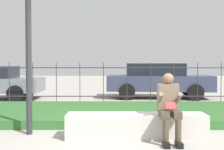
{
  "coord_description": "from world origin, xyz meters",
  "views": [
    {
      "loc": [
        -0.11,
        -6.03,
        1.46
      ],
      "look_at": [
        -0.15,
        3.75,
        1.09
      ],
      "focal_mm": 50.0,
      "sensor_mm": 36.0,
      "label": 1
    }
  ],
  "objects_px": {
    "car_parked_center": "(160,80)",
    "person_seated_reader": "(170,104)",
    "street_lamp": "(30,24)",
    "stone_bench": "(137,127)"
  },
  "relations": [
    {
      "from": "car_parked_center",
      "to": "street_lamp",
      "type": "xyz_separation_m",
      "value": [
        -3.64,
        -6.71,
        1.49
      ]
    },
    {
      "from": "person_seated_reader",
      "to": "car_parked_center",
      "type": "height_order",
      "value": "car_parked_center"
    },
    {
      "from": "stone_bench",
      "to": "street_lamp",
      "type": "xyz_separation_m",
      "value": [
        -2.16,
        0.31,
        2.05
      ]
    },
    {
      "from": "stone_bench",
      "to": "person_seated_reader",
      "type": "distance_m",
      "value": 0.82
    },
    {
      "from": "person_seated_reader",
      "to": "street_lamp",
      "type": "distance_m",
      "value": 3.22
    },
    {
      "from": "person_seated_reader",
      "to": "car_parked_center",
      "type": "distance_m",
      "value": 7.4
    },
    {
      "from": "person_seated_reader",
      "to": "street_lamp",
      "type": "xyz_separation_m",
      "value": [
        -2.74,
        0.63,
        1.56
      ]
    },
    {
      "from": "car_parked_center",
      "to": "person_seated_reader",
      "type": "bearing_deg",
      "value": -92.19
    },
    {
      "from": "stone_bench",
      "to": "car_parked_center",
      "type": "xyz_separation_m",
      "value": [
        1.48,
        7.02,
        0.56
      ]
    },
    {
      "from": "street_lamp",
      "to": "stone_bench",
      "type": "bearing_deg",
      "value": -8.07
    }
  ]
}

